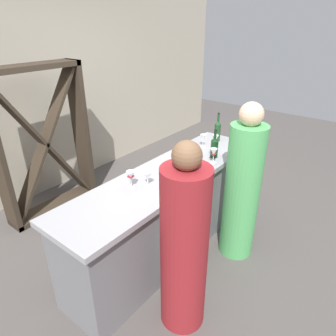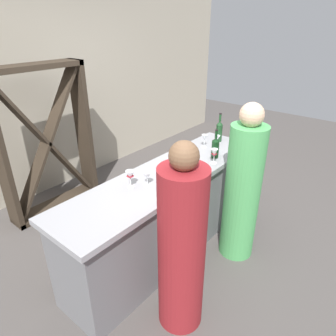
{
  "view_description": "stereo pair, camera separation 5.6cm",
  "coord_description": "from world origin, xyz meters",
  "views": [
    {
      "loc": [
        -2.01,
        -1.58,
        2.23
      ],
      "look_at": [
        0.0,
        0.0,
        0.97
      ],
      "focal_mm": 32.39,
      "sensor_mm": 36.0,
      "label": 1
    },
    {
      "loc": [
        -1.97,
        -1.63,
        2.23
      ],
      "look_at": [
        0.0,
        0.0,
        0.97
      ],
      "focal_mm": 32.39,
      "sensor_mm": 36.0,
      "label": 2
    }
  ],
  "objects": [
    {
      "name": "ground_plane",
      "position": [
        0.0,
        0.0,
        0.0
      ],
      "size": [
        12.0,
        12.0,
        0.0
      ],
      "primitive_type": "plane",
      "color": "#4C4744"
    },
    {
      "name": "back_wall",
      "position": [
        0.0,
        2.2,
        1.4
      ],
      "size": [
        8.0,
        0.1,
        2.8
      ],
      "primitive_type": "cube",
      "color": "#B2A893",
      "rests_on": "ground"
    },
    {
      "name": "bar_counter",
      "position": [
        0.0,
        0.0,
        0.46
      ],
      "size": [
        2.44,
        0.63,
        0.92
      ],
      "color": "slate",
      "rests_on": "ground"
    },
    {
      "name": "wine_rack",
      "position": [
        -0.29,
        1.65,
        0.9
      ],
      "size": [
        1.14,
        0.28,
        1.8
      ],
      "color": "#33281E",
      "rests_on": "ground"
    },
    {
      "name": "wine_bottle_leftmost_clear_pale",
      "position": [
        0.08,
        -0.2,
        1.03
      ],
      "size": [
        0.07,
        0.07,
        0.29
      ],
      "color": "#B7C6B2",
      "rests_on": "bar_counter"
    },
    {
      "name": "wine_bottle_second_left_dark_green",
      "position": [
        0.59,
        -0.15,
        1.03
      ],
      "size": [
        0.08,
        0.08,
        0.31
      ],
      "color": "black",
      "rests_on": "bar_counter"
    },
    {
      "name": "wine_bottle_center_olive_green",
      "position": [
        1.02,
        0.06,
        1.05
      ],
      "size": [
        0.07,
        0.07,
        0.34
      ],
      "color": "#193D1E",
      "rests_on": "bar_counter"
    },
    {
      "name": "wine_glass_near_left",
      "position": [
        0.46,
        -0.22,
        1.02
      ],
      "size": [
        0.07,
        0.07,
        0.15
      ],
      "color": "white",
      "rests_on": "bar_counter"
    },
    {
      "name": "wine_glass_near_center",
      "position": [
        -0.31,
        -0.02,
        1.01
      ],
      "size": [
        0.08,
        0.08,
        0.14
      ],
      "color": "white",
      "rests_on": "bar_counter"
    },
    {
      "name": "wine_glass_near_right",
      "position": [
        0.86,
        -0.01,
        1.01
      ],
      "size": [
        0.07,
        0.07,
        0.13
      ],
      "color": "white",
      "rests_on": "bar_counter"
    },
    {
      "name": "wine_glass_far_left",
      "position": [
        -0.42,
        0.07,
        1.03
      ],
      "size": [
        0.08,
        0.08,
        0.16
      ],
      "color": "white",
      "rests_on": "bar_counter"
    },
    {
      "name": "wine_glass_far_center",
      "position": [
        0.75,
        0.09,
        1.02
      ],
      "size": [
        0.07,
        0.07,
        0.15
      ],
      "color": "white",
      "rests_on": "bar_counter"
    },
    {
      "name": "person_left_guest",
      "position": [
        0.43,
        -0.58,
        0.74
      ],
      "size": [
        0.37,
        0.37,
        1.6
      ],
      "rotation": [
        0.0,
        0.0,
        1.49
      ],
      "color": "#4CA559",
      "rests_on": "ground"
    },
    {
      "name": "person_center_guest",
      "position": [
        -0.58,
        -0.61,
        0.72
      ],
      "size": [
        0.4,
        0.4,
        1.56
      ],
      "rotation": [
        0.0,
        0.0,
        1.44
      ],
      "color": "maroon",
      "rests_on": "ground"
    }
  ]
}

